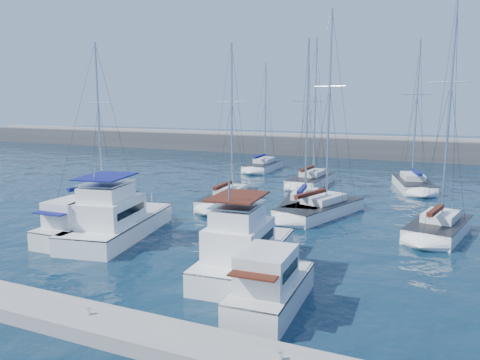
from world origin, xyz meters
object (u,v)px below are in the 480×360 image
at_px(motor_yacht_stbd_outer, 270,288).
at_px(sailboat_back_a, 263,166).
at_px(sailboat_back_b, 311,180).
at_px(motor_yacht_port_outer, 77,226).
at_px(sailboat_mid_b, 229,199).
at_px(motor_yacht_port_inner, 115,221).
at_px(sailboat_mid_d, 320,209).
at_px(motor_yacht_stbd_inner, 244,251).
at_px(sailboat_mid_e, 438,227).
at_px(sailboat_mid_a, 97,201).
at_px(sailboat_back_c, 413,184).
at_px(sailboat_mid_c, 304,203).

bearing_deg(motor_yacht_stbd_outer, sailboat_back_a, 109.19).
xyz_separation_m(motor_yacht_stbd_outer, sailboat_back_b, (-6.64, 30.29, -0.41)).
distance_m(motor_yacht_port_outer, sailboat_mid_b, 14.17).
distance_m(sailboat_mid_b, sailboat_back_b, 13.02).
distance_m(motor_yacht_port_inner, sailboat_mid_d, 15.83).
bearing_deg(sailboat_mid_b, motor_yacht_stbd_inner, -64.82).
bearing_deg(sailboat_back_b, motor_yacht_stbd_inner, -79.73).
height_order(motor_yacht_stbd_outer, sailboat_mid_b, sailboat_mid_b).
height_order(sailboat_mid_d, sailboat_mid_e, sailboat_mid_e).
distance_m(motor_yacht_port_inner, sailboat_back_b, 25.24).
relative_size(motor_yacht_port_inner, sailboat_mid_a, 0.74).
distance_m(motor_yacht_stbd_inner, sailboat_back_c, 29.35).
distance_m(sailboat_mid_e, sailboat_back_a, 31.91).
height_order(sailboat_mid_b, sailboat_back_c, sailboat_back_c).
distance_m(motor_yacht_port_outer, sailboat_back_c, 33.41).
bearing_deg(sailboat_mid_e, motor_yacht_stbd_outer, -101.20).
relative_size(motor_yacht_stbd_outer, sailboat_mid_a, 0.44).
xyz_separation_m(sailboat_mid_d, sailboat_back_b, (-4.33, 12.78, 0.00)).
height_order(sailboat_mid_b, sailboat_back_a, sailboat_back_a).
bearing_deg(motor_yacht_stbd_inner, sailboat_mid_d, 83.41).
relative_size(sailboat_back_a, sailboat_back_c, 0.92).
relative_size(motor_yacht_stbd_outer, sailboat_back_c, 0.40).
height_order(sailboat_mid_a, sailboat_back_b, sailboat_back_b).
bearing_deg(motor_yacht_stbd_outer, motor_yacht_port_inner, 153.12).
xyz_separation_m(sailboat_mid_b, sailboat_mid_c, (6.45, 0.94, 0.01)).
relative_size(motor_yacht_port_outer, sailboat_back_c, 0.40).
bearing_deg(sailboat_mid_a, motor_yacht_stbd_inner, -19.82).
bearing_deg(motor_yacht_port_outer, sailboat_back_a, 89.74).
height_order(motor_yacht_port_inner, sailboat_mid_d, sailboat_mid_d).
relative_size(motor_yacht_stbd_inner, sailboat_mid_d, 0.56).
bearing_deg(motor_yacht_port_inner, sailboat_mid_c, 44.23).
bearing_deg(motor_yacht_port_outer, sailboat_mid_b, 70.84).
height_order(motor_yacht_stbd_outer, sailboat_mid_e, sailboat_mid_e).
relative_size(motor_yacht_stbd_inner, sailboat_mid_b, 0.64).
xyz_separation_m(sailboat_mid_a, sailboat_mid_c, (16.30, 6.33, 0.00)).
xyz_separation_m(motor_yacht_port_outer, sailboat_mid_a, (-5.48, 8.08, -0.42)).
height_order(motor_yacht_stbd_inner, sailboat_back_b, sailboat_back_b).
xyz_separation_m(sailboat_mid_d, sailboat_mid_e, (8.66, -2.33, 0.03)).
relative_size(motor_yacht_port_outer, motor_yacht_port_inner, 0.60).
xyz_separation_m(motor_yacht_port_outer, motor_yacht_stbd_outer, (14.86, -4.37, -0.00)).
bearing_deg(sailboat_mid_b, motor_yacht_port_outer, -111.07).
bearing_deg(sailboat_mid_a, sailboat_mid_e, 12.82).
xyz_separation_m(motor_yacht_port_inner, sailboat_mid_b, (2.55, 11.96, -0.61)).
bearing_deg(sailboat_mid_c, sailboat_back_a, 111.58).
relative_size(sailboat_back_a, sailboat_back_b, 0.90).
bearing_deg(motor_yacht_port_inner, sailboat_mid_b, 67.07).
height_order(motor_yacht_port_inner, sailboat_mid_c, sailboat_mid_c).
bearing_deg(sailboat_mid_d, motor_yacht_stbd_inner, -74.12).
relative_size(motor_yacht_stbd_outer, sailboat_mid_d, 0.38).
bearing_deg(motor_yacht_port_inner, motor_yacht_stbd_inner, -23.45).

